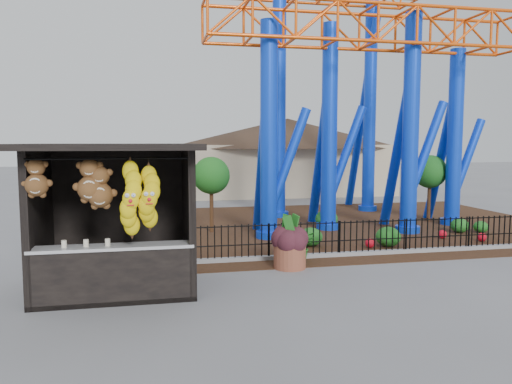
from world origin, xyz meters
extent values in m
plane|color=slate|center=(0.00, 0.00, 0.00)|extent=(120.00, 120.00, 0.00)
cube|color=#331E11|center=(4.00, 8.00, 0.01)|extent=(18.00, 12.00, 0.02)
cube|color=gray|center=(4.00, 3.00, 0.06)|extent=(18.00, 0.18, 0.12)
cube|color=black|center=(-3.00, 1.20, 0.05)|extent=(3.20, 2.60, 0.10)
cube|color=black|center=(-3.00, 2.44, 1.50)|extent=(3.20, 0.12, 3.00)
cube|color=black|center=(-4.54, 1.20, 1.50)|extent=(0.12, 2.60, 3.00)
cube|color=black|center=(-1.46, 1.20, 1.50)|extent=(0.12, 2.60, 3.00)
cube|color=black|center=(-3.00, 0.95, 3.06)|extent=(3.50, 3.40, 0.12)
cube|color=black|center=(-4.53, -0.03, 1.50)|extent=(0.14, 0.14, 3.00)
cube|color=black|center=(-1.47, -0.03, 1.50)|extent=(0.14, 0.14, 3.00)
cube|color=black|center=(-3.00, 0.15, 0.55)|extent=(3.00, 0.50, 1.10)
cube|color=#BABABF|center=(-3.00, 0.15, 1.12)|extent=(3.10, 0.55, 0.06)
cylinder|color=black|center=(-3.00, -0.25, 2.85)|extent=(2.90, 0.04, 0.04)
cylinder|color=blue|center=(1.50, 6.00, 3.50)|extent=(0.56, 0.56, 7.00)
cylinder|color=blue|center=(1.50, 6.00, 0.12)|extent=(0.84, 0.84, 0.24)
cylinder|color=blue|center=(4.00, 7.20, 3.65)|extent=(0.56, 0.56, 7.30)
cylinder|color=blue|center=(4.00, 7.20, 0.12)|extent=(0.84, 0.84, 0.24)
cylinder|color=blue|center=(6.50, 6.00, 3.75)|extent=(0.56, 0.56, 7.50)
cylinder|color=blue|center=(6.50, 6.00, 0.12)|extent=(0.84, 0.84, 0.24)
cylinder|color=blue|center=(9.00, 7.20, 3.30)|extent=(0.56, 0.56, 6.60)
cylinder|color=blue|center=(9.00, 7.20, 0.12)|extent=(0.84, 0.84, 0.24)
cylinder|color=blue|center=(3.00, 10.50, 4.75)|extent=(0.56, 0.56, 9.50)
cylinder|color=blue|center=(3.00, 10.50, 0.12)|extent=(0.84, 0.84, 0.24)
cylinder|color=blue|center=(7.50, 11.50, 5.25)|extent=(0.56, 0.56, 10.50)
cylinder|color=blue|center=(7.50, 11.50, 0.12)|extent=(0.84, 0.84, 0.24)
cylinder|color=blue|center=(1.50, 6.90, 2.62)|extent=(0.36, 2.21, 5.85)
cylinder|color=blue|center=(2.20, 6.30, 2.45)|extent=(1.62, 0.32, 3.73)
cylinder|color=blue|center=(4.00, 8.10, 2.74)|extent=(0.36, 2.29, 6.10)
cylinder|color=blue|center=(4.70, 7.50, 2.55)|extent=(1.67, 0.32, 3.88)
cylinder|color=blue|center=(6.50, 6.90, 2.81)|extent=(0.36, 2.34, 6.26)
cylinder|color=blue|center=(7.20, 6.30, 2.62)|extent=(1.71, 0.32, 3.99)
cylinder|color=blue|center=(9.00, 8.10, 2.47)|extent=(0.36, 2.10, 5.53)
cylinder|color=blue|center=(9.70, 7.50, 2.31)|extent=(1.54, 0.32, 3.52)
cylinder|color=brown|center=(1.11, 2.08, 0.31)|extent=(1.07, 1.07, 0.63)
ellipsoid|color=#38161F|center=(1.11, 2.08, 0.95)|extent=(0.70, 0.70, 0.64)
imported|color=#23591A|center=(1.57, 2.68, 0.41)|extent=(0.79, 0.70, 0.81)
ellipsoid|color=#1B5B1A|center=(2.45, 4.45, 0.30)|extent=(0.70, 0.70, 0.56)
ellipsoid|color=#1B5B1A|center=(4.71, 3.91, 0.32)|extent=(0.75, 0.75, 0.60)
ellipsoid|color=#1B5B1A|center=(8.23, 5.55, 0.26)|extent=(0.62, 0.62, 0.50)
ellipsoid|color=#1B5B1A|center=(4.04, 7.46, 0.35)|extent=(0.82, 0.82, 0.66)
ellipsoid|color=#1B5B1A|center=(8.96, 5.40, 0.22)|extent=(0.50, 0.50, 0.40)
sphere|color=red|center=(1.66, 4.28, 0.16)|extent=(0.28, 0.28, 0.28)
sphere|color=red|center=(4.09, 3.84, 0.16)|extent=(0.28, 0.28, 0.28)
sphere|color=red|center=(7.03, 4.70, 0.16)|extent=(0.28, 0.28, 0.28)
sphere|color=red|center=(7.97, 3.99, 0.16)|extent=(0.28, 0.28, 0.28)
cube|color=#BFAD8C|center=(6.00, 20.00, 1.50)|extent=(12.00, 6.00, 3.00)
cone|color=#332319|center=(6.00, 20.00, 3.90)|extent=(15.00, 15.00, 1.80)
camera|label=1|loc=(-2.24, -9.76, 3.15)|focal=35.00mm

